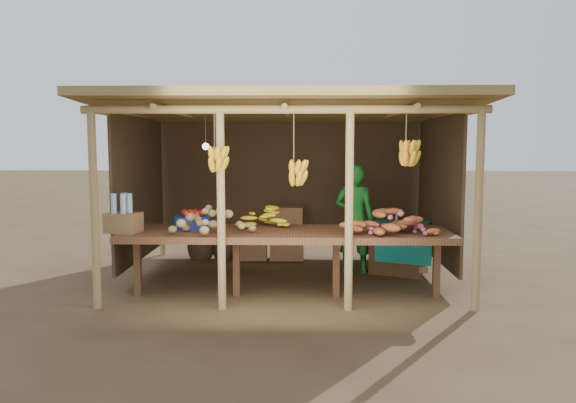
{
  "coord_description": "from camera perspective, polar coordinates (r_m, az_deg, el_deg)",
  "views": [
    {
      "loc": [
        0.17,
        -7.58,
        1.84
      ],
      "look_at": [
        0.0,
        0.0,
        1.05
      ],
      "focal_mm": 35.0,
      "sensor_mm": 36.0,
      "label": 1
    }
  ],
  "objects": [
    {
      "name": "potato_heap",
      "position": [
        6.51,
        -7.63,
        -1.67
      ],
      "size": [
        1.1,
        0.85,
        0.37
      ],
      "primitive_type": null,
      "rotation": [
        0.0,
        0.0,
        0.31
      ],
      "color": "olive",
      "rests_on": "counter"
    },
    {
      "name": "carton_stack",
      "position": [
        8.84,
        -1.37,
        -3.63
      ],
      "size": [
        1.1,
        0.42,
        0.83
      ],
      "color": "brown",
      "rests_on": "ground"
    },
    {
      "name": "ground",
      "position": [
        7.8,
        0.0,
        -7.69
      ],
      "size": [
        60.0,
        60.0,
        0.0
      ],
      "primitive_type": "plane",
      "color": "brown",
      "rests_on": "ground"
    },
    {
      "name": "counter",
      "position": [
        6.72,
        -0.18,
        -3.48
      ],
      "size": [
        3.9,
        1.05,
        0.8
      ],
      "color": "brown",
      "rests_on": "ground"
    },
    {
      "name": "vendor",
      "position": [
        8.03,
        6.77,
        -1.74
      ],
      "size": [
        0.65,
        0.52,
        1.54
      ],
      "primitive_type": "imported",
      "rotation": [
        0.0,
        0.0,
        2.84
      ],
      "color": "#1B7D2B",
      "rests_on": "ground"
    },
    {
      "name": "onion_heap",
      "position": [
        6.55,
        10.98,
        -1.74
      ],
      "size": [
        0.8,
        0.64,
        0.35
      ],
      "primitive_type": null,
      "rotation": [
        0.0,
        0.0,
        -0.38
      ],
      "color": "#AC535E",
      "rests_on": "counter"
    },
    {
      "name": "tarp_crate",
      "position": [
        8.16,
        11.16,
        -4.45
      ],
      "size": [
        0.98,
        0.92,
        0.93
      ],
      "color": "brown",
      "rests_on": "ground"
    },
    {
      "name": "sweet_potato_heap",
      "position": [
        6.6,
        9.84,
        -1.62
      ],
      "size": [
        1.23,
        0.9,
        0.36
      ],
      "primitive_type": null,
      "rotation": [
        0.0,
        0.0,
        -0.23
      ],
      "color": "#A4502A",
      "rests_on": "counter"
    },
    {
      "name": "banana_pile",
      "position": [
        7.0,
        -2.34,
        -1.17
      ],
      "size": [
        0.6,
        0.36,
        0.35
      ],
      "primitive_type": null,
      "rotation": [
        0.0,
        0.0,
        -0.01
      ],
      "color": "yellow",
      "rests_on": "counter"
    },
    {
      "name": "stall_structure",
      "position": [
        7.47,
        0.35,
        6.43
      ],
      "size": [
        4.7,
        3.5,
        2.43
      ],
      "color": "tan",
      "rests_on": "ground"
    },
    {
      "name": "bottle_box",
      "position": [
        6.82,
        -16.39,
        -1.56
      ],
      "size": [
        0.42,
        0.37,
        0.46
      ],
      "color": "brown",
      "rests_on": "counter"
    },
    {
      "name": "burlap_sacks",
      "position": [
        9.03,
        -7.61,
        -4.22
      ],
      "size": [
        0.83,
        0.43,
        0.58
      ],
      "color": "#4B3622",
      "rests_on": "ground"
    },
    {
      "name": "tomato_basin",
      "position": [
        6.95,
        -9.73,
        -1.95
      ],
      "size": [
        0.44,
        0.44,
        0.23
      ],
      "rotation": [
        0.0,
        0.0,
        -0.03
      ],
      "color": "navy",
      "rests_on": "counter"
    }
  ]
}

